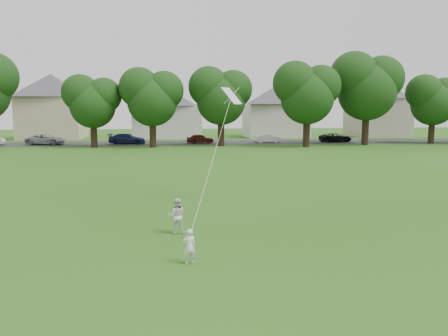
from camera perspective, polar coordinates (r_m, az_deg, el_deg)
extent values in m
plane|color=#215012|center=(12.88, -9.59, -11.58)|extent=(160.00, 160.00, 0.00)
cube|color=#2D2D30|center=(54.31, -7.47, 3.26)|extent=(90.00, 7.00, 0.01)
imported|color=silver|center=(12.19, -4.55, -10.16)|extent=(0.41, 0.31, 0.99)
imported|color=silver|center=(15.06, -6.18, -6.22)|extent=(0.63, 0.51, 1.23)
plane|color=silver|center=(19.82, 1.01, 9.42)|extent=(1.15, 1.22, 0.75)
cylinder|color=white|center=(15.76, -1.10, 2.38)|extent=(0.01, 0.01, 9.30)
cylinder|color=black|center=(49.80, -16.63, 4.35)|extent=(0.70, 0.70, 3.06)
cylinder|color=black|center=(48.42, -9.28, 4.66)|extent=(0.73, 0.73, 3.35)
cylinder|color=black|center=(49.66, -0.39, 4.90)|extent=(0.74, 0.74, 3.46)
cylinder|color=black|center=(49.35, 10.72, 4.85)|extent=(0.75, 0.75, 3.64)
cylinder|color=black|center=(53.74, 17.98, 5.12)|extent=(0.80, 0.80, 4.16)
cylinder|color=black|center=(58.65, 25.46, 4.47)|extent=(0.72, 0.72, 3.21)
imported|color=#8F939C|center=(55.27, -22.27, 3.46)|extent=(4.56, 2.43, 1.22)
imported|color=#171C48|center=(53.54, -12.54, 3.76)|extent=(4.53, 2.30, 1.26)
imported|color=#521910|center=(53.38, -3.13, 3.85)|extent=(3.40, 1.50, 1.14)
imported|color=silver|center=(54.55, 5.71, 3.90)|extent=(3.41, 1.26, 1.11)
imported|color=black|center=(57.09, 14.36, 3.87)|extent=(4.15, 2.06, 1.13)
cube|color=beige|center=(66.29, -21.47, 6.11)|extent=(8.32, 7.09, 5.81)
pyramid|color=#464449|center=(66.44, -21.73, 11.37)|extent=(12.00, 12.00, 3.20)
cube|color=silver|center=(64.18, -7.41, 6.00)|extent=(9.57, 7.20, 4.60)
pyramid|color=#464449|center=(64.21, -7.49, 10.31)|extent=(13.81, 13.81, 2.53)
cube|color=silver|center=(65.97, 6.70, 6.17)|extent=(8.83, 7.63, 4.85)
pyramid|color=#464449|center=(66.03, 6.77, 10.59)|extent=(12.73, 12.73, 2.67)
cube|color=#B0A592|center=(71.40, 19.38, 6.24)|extent=(8.13, 6.96, 5.70)
pyramid|color=#464449|center=(71.53, 19.60, 11.04)|extent=(11.72, 11.72, 3.13)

